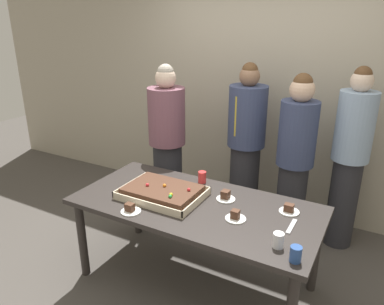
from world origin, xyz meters
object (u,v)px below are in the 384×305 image
sheet_cake (162,192)px  plated_slice_near_left (130,209)px  drink_cup_nearest (296,254)px  drink_cup_far_end (202,177)px  plated_slice_far_left (226,197)px  plated_slice_far_right (235,217)px  cake_server_utensil (292,226)px  plated_slice_near_right (289,210)px  drink_cup_middle (278,240)px  person_green_shirt_behind (246,145)px  person_far_right_suit (350,158)px  person_serving_front (295,159)px  party_table (195,212)px  person_striped_tie_right (167,143)px

sheet_cake → plated_slice_near_left: bearing=-102.4°
drink_cup_nearest → drink_cup_far_end: bearing=144.4°
plated_slice_far_left → plated_slice_far_right: plated_slice_far_left is taller
plated_slice_far_right → cake_server_utensil: plated_slice_far_right is taller
plated_slice_far_left → plated_slice_far_right: size_ratio=1.00×
plated_slice_near_right → plated_slice_far_left: plated_slice_far_left is taller
sheet_cake → plated_slice_near_right: sheet_cake is taller
plated_slice_near_right → drink_cup_middle: size_ratio=1.50×
plated_slice_near_right → person_green_shirt_behind: 1.14m
drink_cup_far_end → person_far_right_suit: bearing=37.1°
drink_cup_far_end → person_far_right_suit: (1.08, 0.82, 0.10)m
plated_slice_near_right → person_serving_front: bearing=101.9°
plated_slice_near_left → sheet_cake: bearing=77.6°
plated_slice_near_right → cake_server_utensil: size_ratio=0.75×
drink_cup_nearest → person_serving_front: 1.40m
cake_server_utensil → person_serving_front: person_serving_front is taller
plated_slice_near_left → person_serving_front: 1.61m
plated_slice_near_right → person_far_right_suit: person_far_right_suit is taller
drink_cup_middle → drink_cup_nearest: bearing=-34.4°
party_table → cake_server_utensil: 0.75m
party_table → sheet_cake: bearing=-174.0°
plated_slice_near_left → plated_slice_far_right: size_ratio=1.00×
drink_cup_middle → person_green_shirt_behind: (-0.75, 1.37, 0.08)m
person_serving_front → cake_server_utensil: bearing=50.8°
drink_cup_nearest → person_far_right_suit: 1.53m
drink_cup_middle → cake_server_utensil: (0.01, 0.28, -0.05)m
drink_cup_middle → cake_server_utensil: 0.28m
drink_cup_far_end → person_far_right_suit: size_ratio=0.06×
sheet_cake → cake_server_utensil: (1.03, 0.05, -0.04)m
cake_server_utensil → person_striped_tie_right: size_ratio=0.12×
plated_slice_far_left → person_serving_front: size_ratio=0.09×
cake_server_utensil → person_far_right_suit: bearing=79.6°
drink_cup_nearest → drink_cup_far_end: 1.21m
sheet_cake → drink_cup_nearest: size_ratio=6.43×
drink_cup_middle → person_serving_front: bearing=100.0°
plated_slice_far_right → person_green_shirt_behind: (-0.39, 1.19, 0.11)m
sheet_cake → plated_slice_near_left: size_ratio=4.29×
sheet_cake → drink_cup_nearest: sheet_cake is taller
plated_slice_near_left → person_green_shirt_behind: 1.51m
person_serving_front → person_striped_tie_right: person_striped_tie_right is taller
plated_slice_far_left → plated_slice_far_right: bearing=-52.7°
party_table → sheet_cake: 0.31m
plated_slice_near_left → plated_slice_far_left: 0.75m
plated_slice_near_right → plated_slice_far_left: bearing=-175.2°
cake_server_utensil → drink_cup_nearest: bearing=-72.5°
plated_slice_far_right → drink_cup_far_end: (-0.49, 0.43, 0.03)m
plated_slice_near_right → plated_slice_far_left: size_ratio=1.00×
drink_cup_far_end → person_serving_front: 0.91m
sheet_cake → drink_cup_middle: size_ratio=6.43×
sheet_cake → cake_server_utensil: 1.03m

